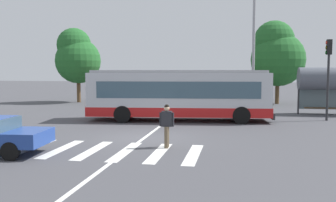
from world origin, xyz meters
The scene contains 15 objects.
ground_plane centered at (0.00, 0.00, 0.00)m, with size 160.00×160.00×0.00m, color #47474C.
city_transit_bus centered at (0.68, 5.84, 1.59)m, with size 11.12×3.75×3.06m.
pedestrian_crossing_street centered at (1.40, -1.95, 0.97)m, with size 0.58×0.43×1.72m.
parked_car_red centered at (-6.40, 15.70, 0.77)m, with size 1.94×4.54×1.35m.
parked_car_white centered at (-3.75, 15.43, 0.77)m, with size 1.95×4.54×1.35m.
parked_car_teal centered at (-1.00, 15.50, 0.77)m, with size 2.11×4.61×1.35m.
parked_car_black centered at (1.65, 15.82, 0.77)m, with size 1.91×4.52×1.35m.
parked_car_champagne centered at (4.19, 15.96, 0.77)m, with size 1.91×4.52×1.35m.
traffic_light_far_corner centered at (9.53, 7.47, 3.27)m, with size 0.33×0.32×4.89m.
bus_stop_shelter centered at (10.44, 10.68, 2.42)m, with size 4.23×1.54×3.25m.
twin_arm_street_lamp centered at (5.24, 10.14, 5.41)m, with size 3.82×0.32×8.86m.
background_tree_left centered at (-10.78, 16.75, 4.37)m, with size 4.27×4.27×7.03m.
background_tree_right centered at (7.69, 18.57, 4.52)m, with size 4.84×4.84×7.53m.
crosswalk_painted_stripes centered at (-0.64, -2.95, 0.00)m, with size 6.88×3.35×0.01m.
lane_center_line centered at (0.02, 2.00, 0.00)m, with size 0.16×24.00×0.01m, color silver.
Camera 1 is at (4.04, -15.98, 3.05)m, focal length 39.13 mm.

